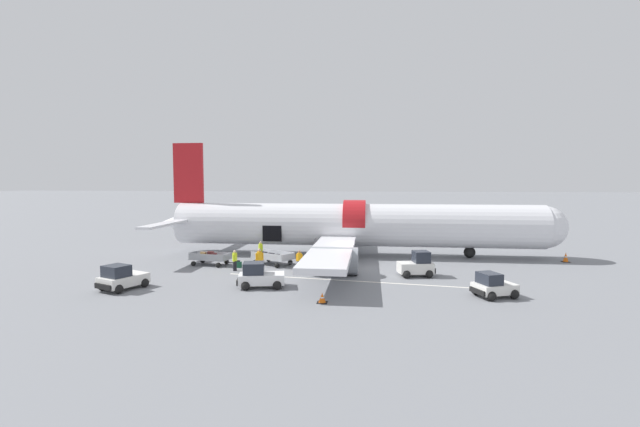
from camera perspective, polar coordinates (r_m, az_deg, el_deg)
name	(u,v)px	position (r m, az deg, el deg)	size (l,w,h in m)	color
ground_plane	(354,269)	(33.29, 4.59, -7.38)	(500.00, 500.00, 0.00)	slate
apron_marking_line	(358,281)	(29.33, 5.08, -8.98)	(18.70, 2.69, 0.01)	silver
airplane	(349,226)	(38.85, 3.94, -1.64)	(36.71, 31.33, 10.31)	silver
baggage_tug_lead	(417,266)	(31.37, 12.79, -6.82)	(2.69, 2.14, 1.79)	silver
baggage_tug_mid	(493,287)	(27.22, 22.09, -9.02)	(2.73, 2.46, 1.44)	silver
baggage_tug_rear	(259,277)	(27.74, -8.07, -8.33)	(3.21, 2.35, 1.60)	white
baggage_tug_spare	(122,278)	(29.70, -24.94, -7.86)	(2.71, 3.20, 1.58)	silver
baggage_cart_loading	(273,258)	(34.90, -6.24, -5.94)	(4.15, 3.03, 1.05)	#B7BABF
baggage_cart_queued	(211,259)	(35.61, -14.35, -5.85)	(4.07, 2.10, 1.11)	#999BA0
ground_crew_loader_a	(299,260)	(32.42, -2.77, -6.21)	(0.55, 0.41, 1.56)	black
ground_crew_loader_b	(235,260)	(33.00, -11.30, -6.09)	(0.38, 0.54, 1.57)	black
ground_crew_driver	(328,255)	(34.57, 1.08, -5.52)	(0.55, 0.40, 1.58)	#2D2D33
ground_crew_supervisor	(260,260)	(32.31, -8.06, -6.10)	(0.59, 0.53, 1.75)	#1E2338
ground_crew_helper	(261,250)	(37.47, -7.92, -4.82)	(0.50, 0.49, 1.55)	#1E2338
suitcase_on_tarmac_upright	(238,265)	(34.20, -10.83, -6.71)	(0.51, 0.33, 0.59)	#14472D
safety_cone_nose	(566,257)	(41.40, 29.94, -5.11)	(0.59, 0.59, 0.80)	black
safety_cone_engine_left	(322,298)	(24.21, 0.30, -11.22)	(0.59, 0.59, 0.55)	black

